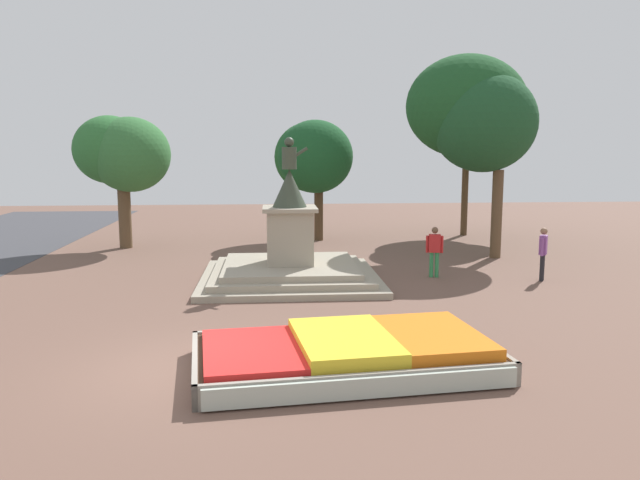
# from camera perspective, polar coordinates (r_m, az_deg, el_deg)

# --- Properties ---
(ground_plane) EXTENTS (71.41, 71.41, 0.00)m
(ground_plane) POSITION_cam_1_polar(r_m,az_deg,el_deg) (12.60, -12.26, -11.46)
(ground_plane) COLOR brown
(flower_planter) EXTENTS (6.11, 3.84, 0.66)m
(flower_planter) POSITION_cam_1_polar(r_m,az_deg,el_deg) (12.28, 2.74, -10.38)
(flower_planter) COLOR #38281C
(flower_planter) RESTS_ON ground_plane
(statue_monument) EXTENTS (5.63, 5.63, 4.57)m
(statue_monument) POSITION_cam_1_polar(r_m,az_deg,el_deg) (20.03, -2.76, -1.68)
(statue_monument) COLOR gray
(statue_monument) RESTS_ON ground_plane
(pedestrian_with_handbag) EXTENTS (0.38, 0.50, 1.72)m
(pedestrian_with_handbag) POSITION_cam_1_polar(r_m,az_deg,el_deg) (21.20, 19.72, -0.88)
(pedestrian_with_handbag) COLOR black
(pedestrian_with_handbag) RESTS_ON ground_plane
(pedestrian_crossing_plaza) EXTENTS (0.56, 0.29, 1.68)m
(pedestrian_crossing_plaza) POSITION_cam_1_polar(r_m,az_deg,el_deg) (20.86, 10.43, -0.75)
(pedestrian_crossing_plaza) COLOR #338C4C
(pedestrian_crossing_plaza) RESTS_ON ground_plane
(park_tree_far_left) EXTENTS (4.00, 3.53, 5.58)m
(park_tree_far_left) POSITION_cam_1_polar(r_m,az_deg,el_deg) (27.56, -17.68, 7.57)
(park_tree_far_left) COLOR brown
(park_tree_far_left) RESTS_ON ground_plane
(park_tree_behind_statue) EXTENTS (4.61, 5.14, 7.75)m
(park_tree_behind_statue) POSITION_cam_1_polar(r_m,az_deg,el_deg) (30.89, 14.42, 10.31)
(park_tree_behind_statue) COLOR #4C3823
(park_tree_behind_statue) RESTS_ON ground_plane
(park_tree_far_right) EXTENTS (3.49, 4.26, 5.48)m
(park_tree_far_right) POSITION_cam_1_polar(r_m,az_deg,el_deg) (28.58, -0.68, 7.64)
(park_tree_far_right) COLOR #4C3823
(park_tree_far_right) RESTS_ON ground_plane
(park_tree_street_side) EXTENTS (4.85, 4.84, 7.85)m
(park_tree_street_side) POSITION_cam_1_polar(r_m,az_deg,el_deg) (25.35, 13.89, 11.18)
(park_tree_street_side) COLOR brown
(park_tree_street_side) RESTS_ON ground_plane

